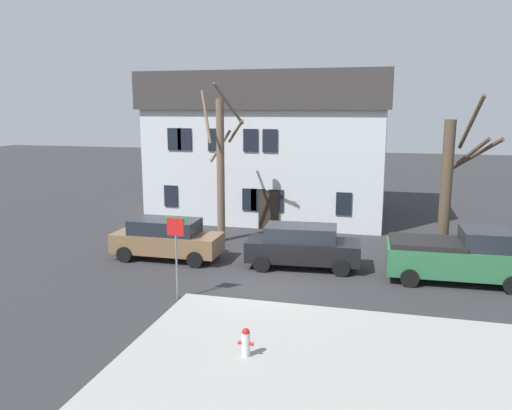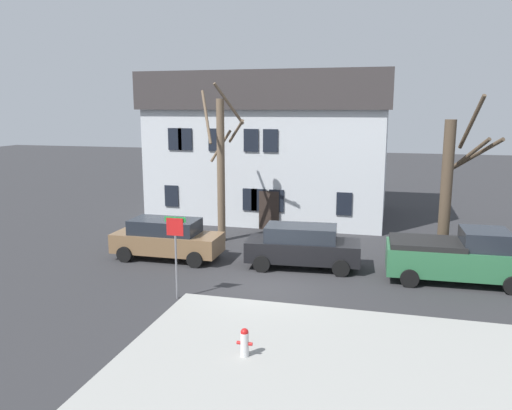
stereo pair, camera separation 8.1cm
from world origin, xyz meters
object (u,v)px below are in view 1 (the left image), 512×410
at_px(street_sign_pole, 176,242).
at_px(car_black_wagon, 302,246).
at_px(tree_bare_mid, 449,186).
at_px(building_main, 274,144).
at_px(tree_bare_near, 221,165).
at_px(pickup_truck_green, 458,256).
at_px(fire_hydrant, 246,342).
at_px(car_brown_wagon, 167,238).

bearing_deg(street_sign_pole, car_black_wagon, 51.86).
bearing_deg(tree_bare_mid, street_sign_pole, -144.16).
relative_size(building_main, tree_bare_mid, 1.97).
bearing_deg(tree_bare_near, pickup_truck_green, -18.58).
bearing_deg(tree_bare_near, car_black_wagon, -35.81).
relative_size(tree_bare_mid, street_sign_pole, 2.43).
bearing_deg(fire_hydrant, car_brown_wagon, 125.95).
bearing_deg(car_brown_wagon, fire_hydrant, -54.05).
bearing_deg(street_sign_pole, pickup_truck_green, 24.33).
relative_size(tree_bare_near, street_sign_pole, 2.64).
bearing_deg(building_main, pickup_truck_green, -48.87).
relative_size(building_main, car_brown_wagon, 2.95).
distance_m(tree_bare_near, car_brown_wagon, 4.76).
relative_size(tree_bare_mid, fire_hydrant, 9.15).
height_order(tree_bare_mid, pickup_truck_green, tree_bare_mid).
height_order(building_main, car_black_wagon, building_main).
height_order(tree_bare_near, car_brown_wagon, tree_bare_near).
xyz_separation_m(tree_bare_mid, car_brown_wagon, (-11.69, -2.43, -2.39)).
distance_m(car_brown_wagon, fire_hydrant, 9.87).
height_order(car_black_wagon, fire_hydrant, car_black_wagon).
xyz_separation_m(building_main, pickup_truck_green, (9.59, -10.98, -3.30)).
bearing_deg(car_brown_wagon, car_black_wagon, 2.41).
xyz_separation_m(tree_bare_near, fire_hydrant, (4.46, -11.54, -3.26)).
height_order(car_brown_wagon, street_sign_pole, street_sign_pole).
bearing_deg(tree_bare_near, building_main, 82.39).
distance_m(car_brown_wagon, car_black_wagon, 5.92).
bearing_deg(car_brown_wagon, tree_bare_mid, 11.76).
bearing_deg(tree_bare_near, fire_hydrant, -68.88).
distance_m(building_main, car_black_wagon, 11.81).
distance_m(tree_bare_mid, street_sign_pole, 11.63).
height_order(building_main, tree_bare_mid, building_main).
relative_size(pickup_truck_green, street_sign_pole, 1.81).
bearing_deg(tree_bare_mid, building_main, 137.61).
bearing_deg(tree_bare_mid, pickup_truck_green, -84.73).
bearing_deg(fire_hydrant, tree_bare_mid, 60.49).
xyz_separation_m(car_black_wagon, pickup_truck_green, (5.99, -0.25, 0.08)).
xyz_separation_m(car_brown_wagon, car_black_wagon, (5.92, 0.25, 0.00)).
bearing_deg(street_sign_pole, car_brown_wagon, 118.12).
height_order(car_brown_wagon, pickup_truck_green, pickup_truck_green).
bearing_deg(pickup_truck_green, tree_bare_mid, 95.27).
relative_size(pickup_truck_green, fire_hydrant, 6.82).
bearing_deg(building_main, car_black_wagon, -71.48).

